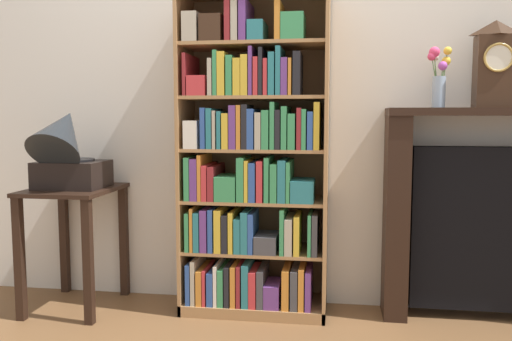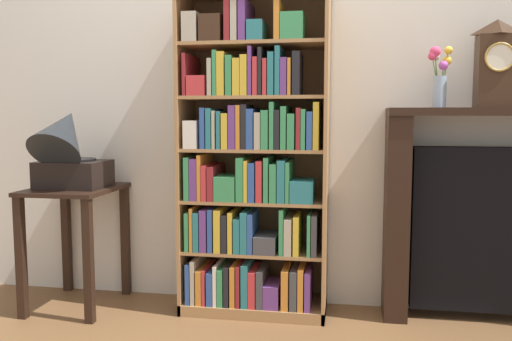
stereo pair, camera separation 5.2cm
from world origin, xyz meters
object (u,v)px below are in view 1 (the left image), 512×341
object	(u,v)px
side_table_left	(74,219)
gramophone	(66,149)
fireplace_mantel	(504,218)
mantel_clock	(495,64)
flower_vase	(439,77)
bookshelf	(251,169)

from	to	relation	value
side_table_left	gramophone	bearing A→B (deg)	-90.00
fireplace_mantel	mantel_clock	world-z (taller)	mantel_clock
side_table_left	fireplace_mantel	bearing A→B (deg)	3.91
gramophone	flower_vase	world-z (taller)	flower_vase
side_table_left	bookshelf	bearing A→B (deg)	4.68
side_table_left	mantel_clock	bearing A→B (deg)	3.41
bookshelf	flower_vase	size ratio (longest dim) A/B	5.57
bookshelf	gramophone	distance (m)	1.00
fireplace_mantel	mantel_clock	xyz separation A→B (m)	(-0.09, -0.03, 0.79)
side_table_left	flower_vase	world-z (taller)	flower_vase
gramophone	flower_vase	distance (m)	2.00
gramophone	fireplace_mantel	distance (m)	2.34
fireplace_mantel	flower_vase	bearing A→B (deg)	-176.07
bookshelf	fireplace_mantel	world-z (taller)	bookshelf
gramophone	flower_vase	xyz separation A→B (m)	(1.95, 0.19, 0.38)
gramophone	flower_vase	bearing A→B (deg)	5.63
gramophone	fireplace_mantel	world-z (taller)	gramophone
gramophone	flower_vase	size ratio (longest dim) A/B	1.65
side_table_left	fireplace_mantel	size ratio (longest dim) A/B	0.55
mantel_clock	gramophone	bearing A→B (deg)	-175.06
side_table_left	gramophone	distance (m)	0.40
gramophone	bookshelf	bearing A→B (deg)	8.08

